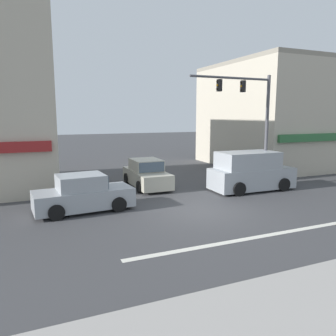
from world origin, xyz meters
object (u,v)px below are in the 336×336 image
Objects in this scene: van_approaching_near at (250,172)px; traffic_light_mast at (253,113)px; sedan_crossing_center at (83,195)px; sedan_waiting_far at (147,175)px; utility_pole_far_right at (248,113)px.

traffic_light_mast is at bearing 52.36° from van_approaching_near.
van_approaching_near is 9.01m from sedan_crossing_center.
van_approaching_near is 1.12× the size of sedan_waiting_far.
sedan_crossing_center is (-9.22, -0.74, -3.46)m from traffic_light_mast.
van_approaching_near is (-0.23, -0.30, -3.17)m from traffic_light_mast.
utility_pole_far_right reaches higher than sedan_crossing_center.
van_approaching_near is at bearing -31.48° from sedan_waiting_far.
sedan_waiting_far is at bearing -161.60° from utility_pole_far_right.
utility_pole_far_right is at bearing 55.48° from traffic_light_mast.
van_approaching_near is (-4.17, -6.03, -3.24)m from utility_pole_far_right.
traffic_light_mast is 9.88m from sedan_crossing_center.
utility_pole_far_right is 1.94× the size of sedan_crossing_center.
sedan_crossing_center is (-13.17, -6.48, -3.53)m from utility_pole_far_right.
sedan_crossing_center is at bearing -177.17° from van_approaching_near.
sedan_waiting_far is (-5.14, 2.71, -3.46)m from traffic_light_mast.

